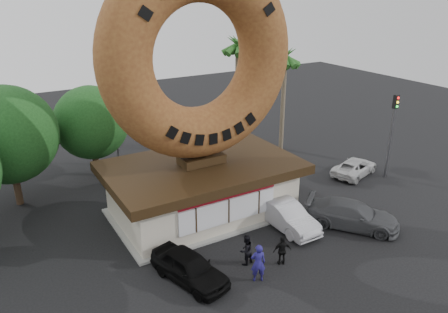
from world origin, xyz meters
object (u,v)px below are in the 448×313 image
at_px(donut_shop, 202,187).
at_px(car_black, 189,267).
at_px(person_left, 258,263).
at_px(car_white, 355,167).
at_px(person_center, 246,250).
at_px(car_grey, 352,215).
at_px(person_right, 282,251).
at_px(car_silver, 286,215).
at_px(giant_donut, 199,57).
at_px(street_lamp, 116,109).
at_px(traffic_signal, 392,126).

xyz_separation_m(donut_shop, car_black, (-3.62, -5.50, -1.04)).
bearing_deg(person_left, car_white, -129.53).
relative_size(person_center, car_grey, 0.31).
bearing_deg(person_left, person_center, -75.40).
height_order(person_right, car_grey, person_right).
bearing_deg(car_black, car_silver, -3.00).
bearing_deg(car_white, giant_donut, 69.84).
xyz_separation_m(street_lamp, car_silver, (5.19, -13.90, -3.72)).
distance_m(donut_shop, traffic_signal, 14.30).
distance_m(car_black, car_silver, 7.14).
xyz_separation_m(donut_shop, person_left, (-0.85, -7.14, -0.80)).
xyz_separation_m(traffic_signal, car_black, (-17.62, -3.51, -3.14)).
relative_size(donut_shop, car_silver, 2.43).
xyz_separation_m(person_center, car_black, (-3.00, 0.24, -0.09)).
bearing_deg(car_silver, car_grey, -31.33).
relative_size(street_lamp, person_right, 5.08).
xyz_separation_m(person_right, car_white, (11.38, 6.10, -0.20)).
distance_m(giant_donut, car_grey, 12.38).
bearing_deg(street_lamp, person_right, -80.56).
xyz_separation_m(giant_donut, car_silver, (3.33, -3.90, -8.68)).
relative_size(traffic_signal, car_black, 1.42).
relative_size(giant_donut, car_white, 2.67).
xyz_separation_m(car_black, car_silver, (6.95, 1.62, 0.03)).
bearing_deg(person_center, car_silver, -167.02).
relative_size(traffic_signal, person_right, 3.86).
bearing_deg(car_grey, car_white, 4.46).
relative_size(street_lamp, car_white, 1.90).
xyz_separation_m(car_silver, car_white, (8.96, 3.30, -0.17)).
height_order(person_right, car_silver, person_right).
xyz_separation_m(donut_shop, giant_donut, (0.00, 0.02, 7.67)).
relative_size(traffic_signal, car_grey, 1.15).
relative_size(car_black, car_silver, 0.93).
bearing_deg(donut_shop, car_white, -2.74).
bearing_deg(giant_donut, person_right, -82.17).
distance_m(donut_shop, giant_donut, 7.67).
bearing_deg(street_lamp, person_center, -85.51).
bearing_deg(car_grey, donut_shop, 100.58).
distance_m(person_right, car_black, 4.69).
xyz_separation_m(traffic_signal, person_center, (-14.62, -3.75, -3.05)).
bearing_deg(person_center, person_right, 136.19).
height_order(traffic_signal, car_grey, traffic_signal).
relative_size(traffic_signal, car_white, 1.44).
height_order(donut_shop, car_silver, donut_shop).
bearing_deg(traffic_signal, car_grey, -152.59).
relative_size(giant_donut, car_black, 2.64).
relative_size(person_left, car_grey, 0.37).
distance_m(person_left, car_grey, 7.61).
xyz_separation_m(street_lamp, person_center, (1.24, -15.76, -3.67)).
bearing_deg(street_lamp, car_silver, -69.53).
distance_m(person_left, person_right, 1.83).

